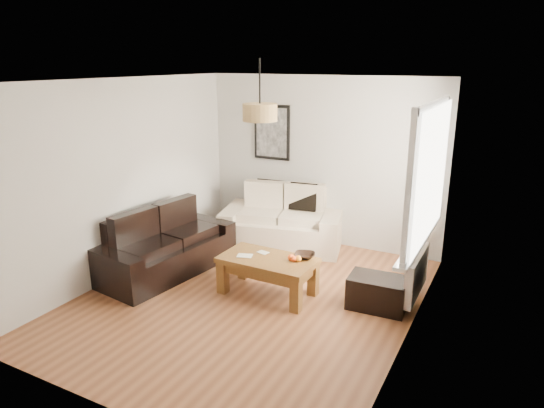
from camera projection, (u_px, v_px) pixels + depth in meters
The scene contains 21 objects.
floor at pixel (249, 298), 5.97m from camera, with size 4.50×4.50×0.00m, color brown.
ceiling at pixel (246, 80), 5.23m from camera, with size 3.80×4.50×0.00m, color white, non-canonical shape.
wall_back at pixel (321, 162), 7.51m from camera, with size 3.80×0.04×2.60m, color silver, non-canonical shape.
wall_front at pixel (98, 267), 3.69m from camera, with size 3.80×0.04×2.60m, color silver, non-canonical shape.
wall_left at pixel (124, 178), 6.44m from camera, with size 0.04×4.50×2.60m, color silver, non-canonical shape.
wall_right at pixel (415, 221), 4.75m from camera, with size 0.04×4.50×2.60m, color silver, non-canonical shape.
window_bay at pixel (429, 174), 5.36m from camera, with size 0.14×1.90×1.60m, color white, non-canonical shape.
radiator at pixel (416, 274), 5.73m from camera, with size 0.10×0.90×0.52m, color white.
poster at pixel (272, 132), 7.75m from camera, with size 0.62×0.04×0.87m, color black, non-canonical shape.
pendant_shade at pixel (260, 112), 5.59m from camera, with size 0.40×0.40×0.20m, color tan.
loveseat_cream at pixel (282, 218), 7.55m from camera, with size 1.82×0.99×0.90m, color beige, non-canonical shape.
sofa_leather at pixel (165, 243), 6.63m from camera, with size 1.92×0.93×0.83m, color black, non-canonical shape.
coffee_table at pixel (268, 276), 6.03m from camera, with size 1.17×0.64×0.48m, color brown, non-canonical shape.
ottoman at pixel (377, 293), 5.69m from camera, with size 0.67×0.43×0.38m, color black.
cushion_left at pixel (270, 192), 7.79m from camera, with size 0.42×0.13×0.42m, color black.
cushion_right at pixel (304, 197), 7.52m from camera, with size 0.43×0.13×0.43m, color black.
fruit_bowl at pixel (305, 256), 5.95m from camera, with size 0.25×0.25×0.06m, color black.
orange_a at pixel (294, 259), 5.83m from camera, with size 0.07×0.07×0.07m, color #FF4F15.
orange_b at pixel (298, 259), 5.83m from camera, with size 0.08×0.08×0.08m, color orange.
orange_c at pixel (291, 257), 5.87m from camera, with size 0.08×0.08×0.08m, color #EC4F13.
papers at pixel (245, 256), 6.02m from camera, with size 0.19×0.13×0.01m, color beige.
Camera 1 is at (2.75, -4.65, 2.81)m, focal length 32.10 mm.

